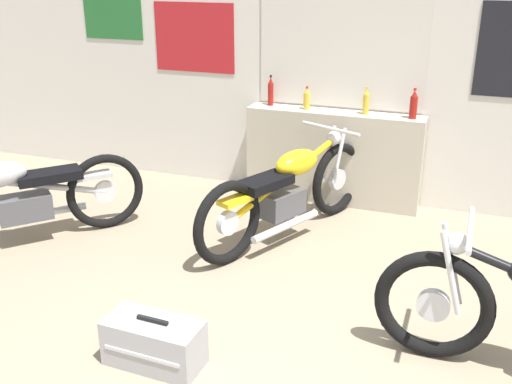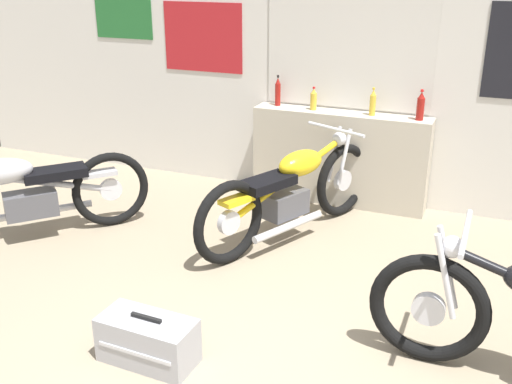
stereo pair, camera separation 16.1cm
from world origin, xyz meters
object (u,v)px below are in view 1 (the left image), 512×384
(bottle_leftmost, at_px, (271,92))
(bottle_center, at_px, (366,102))
(hard_case_silver, at_px, (154,343))
(motorcycle_silver, at_px, (14,198))
(motorcycle_yellow, at_px, (288,191))
(bottle_right_center, at_px, (414,105))
(bottle_left_center, at_px, (307,99))

(bottle_leftmost, height_order, bottle_center, bottle_leftmost)
(bottle_center, height_order, hard_case_silver, bottle_center)
(motorcycle_silver, distance_m, motorcycle_yellow, 2.32)
(motorcycle_yellow, bearing_deg, bottle_center, 64.22)
(bottle_right_center, relative_size, hard_case_silver, 0.47)
(bottle_left_center, bearing_deg, bottle_center, -0.20)
(bottle_left_center, bearing_deg, motorcycle_silver, -136.00)
(bottle_leftmost, distance_m, bottle_left_center, 0.39)
(bottle_left_center, relative_size, motorcycle_yellow, 0.11)
(bottle_leftmost, xyz_separation_m, motorcycle_yellow, (0.51, -1.00, -0.64))
(bottle_left_center, distance_m, hard_case_silver, 3.10)
(motorcycle_silver, height_order, hard_case_silver, motorcycle_silver)
(bottle_center, height_order, bottle_right_center, bottle_right_center)
(bottle_right_center, distance_m, hard_case_silver, 3.29)
(bottle_center, bearing_deg, bottle_left_center, 179.80)
(bottle_center, bearing_deg, hard_case_silver, -102.84)
(hard_case_silver, bearing_deg, motorcycle_yellow, 83.95)
(bottle_leftmost, height_order, motorcycle_silver, bottle_leftmost)
(hard_case_silver, bearing_deg, bottle_left_center, 88.18)
(hard_case_silver, bearing_deg, motorcycle_silver, 151.22)
(bottle_left_center, relative_size, bottle_center, 0.85)
(bottle_leftmost, distance_m, bottle_center, 0.97)
(bottle_leftmost, xyz_separation_m, bottle_center, (0.97, -0.04, -0.02))
(bottle_left_center, xyz_separation_m, bottle_center, (0.58, -0.00, 0.02))
(bottle_left_center, relative_size, bottle_right_center, 0.80)
(bottle_center, bearing_deg, motorcycle_yellow, -115.78)
(bottle_left_center, height_order, motorcycle_yellow, bottle_left_center)
(bottle_center, distance_m, bottle_right_center, 0.44)
(motorcycle_yellow, bearing_deg, bottle_right_center, 46.37)
(bottle_right_center, distance_m, motorcycle_yellow, 1.45)
(bottle_leftmost, relative_size, hard_case_silver, 0.51)
(hard_case_silver, bearing_deg, bottle_center, 77.16)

